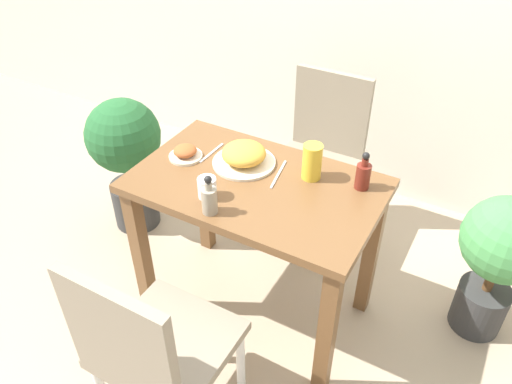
{
  "coord_description": "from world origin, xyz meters",
  "views": [
    {
      "loc": [
        0.78,
        -1.39,
        1.91
      ],
      "look_at": [
        0.0,
        0.0,
        0.69
      ],
      "focal_mm": 35.0,
      "sensor_mm": 36.0,
      "label": 1
    }
  ],
  "objects_px": {
    "side_plate": "(185,153)",
    "condiment_bottle": "(363,175)",
    "chair_near": "(151,348)",
    "potted_plant_left": "(126,152)",
    "juice_glass": "(312,162)",
    "sauce_bottle": "(209,199)",
    "food_plate": "(244,155)",
    "potted_plant_right": "(501,254)",
    "chair_far": "(321,151)",
    "drink_cup": "(207,188)"
  },
  "relations": [
    {
      "from": "chair_near",
      "to": "potted_plant_right",
      "type": "bearing_deg",
      "value": -130.37
    },
    {
      "from": "drink_cup",
      "to": "sauce_bottle",
      "type": "bearing_deg",
      "value": -50.75
    },
    {
      "from": "juice_glass",
      "to": "condiment_bottle",
      "type": "bearing_deg",
      "value": 9.51
    },
    {
      "from": "food_plate",
      "to": "juice_glass",
      "type": "distance_m",
      "value": 0.29
    },
    {
      "from": "side_plate",
      "to": "potted_plant_left",
      "type": "xyz_separation_m",
      "value": [
        -0.56,
        0.21,
        -0.29
      ]
    },
    {
      "from": "sauce_bottle",
      "to": "condiment_bottle",
      "type": "distance_m",
      "value": 0.6
    },
    {
      "from": "juice_glass",
      "to": "sauce_bottle",
      "type": "bearing_deg",
      "value": -121.34
    },
    {
      "from": "juice_glass",
      "to": "chair_near",
      "type": "bearing_deg",
      "value": -102.04
    },
    {
      "from": "juice_glass",
      "to": "condiment_bottle",
      "type": "xyz_separation_m",
      "value": [
        0.2,
        0.03,
        -0.01
      ]
    },
    {
      "from": "chair_near",
      "to": "chair_far",
      "type": "relative_size",
      "value": 1.0
    },
    {
      "from": "potted_plant_right",
      "to": "juice_glass",
      "type": "bearing_deg",
      "value": -160.34
    },
    {
      "from": "food_plate",
      "to": "drink_cup",
      "type": "height_order",
      "value": "food_plate"
    },
    {
      "from": "potted_plant_right",
      "to": "sauce_bottle",
      "type": "bearing_deg",
      "value": -146.72
    },
    {
      "from": "potted_plant_left",
      "to": "chair_near",
      "type": "bearing_deg",
      "value": -45.15
    },
    {
      "from": "chair_far",
      "to": "juice_glass",
      "type": "xyz_separation_m",
      "value": [
        0.17,
        -0.54,
        0.3
      ]
    },
    {
      "from": "food_plate",
      "to": "potted_plant_left",
      "type": "bearing_deg",
      "value": 170.89
    },
    {
      "from": "sauce_bottle",
      "to": "potted_plant_right",
      "type": "relative_size",
      "value": 0.22
    },
    {
      "from": "food_plate",
      "to": "potted_plant_left",
      "type": "xyz_separation_m",
      "value": [
        -0.8,
        0.13,
        -0.31
      ]
    },
    {
      "from": "chair_near",
      "to": "food_plate",
      "type": "bearing_deg",
      "value": -82.39
    },
    {
      "from": "chair_near",
      "to": "side_plate",
      "type": "height_order",
      "value": "chair_near"
    },
    {
      "from": "sauce_bottle",
      "to": "potted_plant_right",
      "type": "distance_m",
      "value": 1.24
    },
    {
      "from": "chair_near",
      "to": "sauce_bottle",
      "type": "bearing_deg",
      "value": -83.26
    },
    {
      "from": "chair_near",
      "to": "potted_plant_left",
      "type": "relative_size",
      "value": 1.17
    },
    {
      "from": "side_plate",
      "to": "juice_glass",
      "type": "distance_m",
      "value": 0.54
    },
    {
      "from": "side_plate",
      "to": "potted_plant_right",
      "type": "xyz_separation_m",
      "value": [
        1.28,
        0.4,
        -0.32
      ]
    },
    {
      "from": "side_plate",
      "to": "condiment_bottle",
      "type": "height_order",
      "value": "condiment_bottle"
    },
    {
      "from": "condiment_bottle",
      "to": "drink_cup",
      "type": "bearing_deg",
      "value": -145.18
    },
    {
      "from": "chair_far",
      "to": "juice_glass",
      "type": "relative_size",
      "value": 6.1
    },
    {
      "from": "chair_near",
      "to": "juice_glass",
      "type": "bearing_deg",
      "value": -102.04
    },
    {
      "from": "potted_plant_right",
      "to": "condiment_bottle",
      "type": "bearing_deg",
      "value": -157.0
    },
    {
      "from": "food_plate",
      "to": "juice_glass",
      "type": "xyz_separation_m",
      "value": [
        0.28,
        0.05,
        0.03
      ]
    },
    {
      "from": "chair_far",
      "to": "sauce_bottle",
      "type": "bearing_deg",
      "value": -93.67
    },
    {
      "from": "side_plate",
      "to": "potted_plant_right",
      "type": "height_order",
      "value": "side_plate"
    },
    {
      "from": "chair_near",
      "to": "juice_glass",
      "type": "relative_size",
      "value": 6.1
    },
    {
      "from": "sauce_bottle",
      "to": "potted_plant_left",
      "type": "xyz_separation_m",
      "value": [
        -0.86,
        0.46,
        -0.33
      ]
    },
    {
      "from": "chair_near",
      "to": "chair_far",
      "type": "xyz_separation_m",
      "value": [
        0.01,
        1.37,
        0.0
      ]
    },
    {
      "from": "sauce_bottle",
      "to": "potted_plant_left",
      "type": "height_order",
      "value": "sauce_bottle"
    },
    {
      "from": "chair_far",
      "to": "sauce_bottle",
      "type": "distance_m",
      "value": 0.97
    },
    {
      "from": "chair_far",
      "to": "potted_plant_right",
      "type": "xyz_separation_m",
      "value": [
        0.93,
        -0.27,
        -0.07
      ]
    },
    {
      "from": "side_plate",
      "to": "sauce_bottle",
      "type": "distance_m",
      "value": 0.39
    },
    {
      "from": "drink_cup",
      "to": "juice_glass",
      "type": "relative_size",
      "value": 0.56
    },
    {
      "from": "chair_far",
      "to": "condiment_bottle",
      "type": "bearing_deg",
      "value": -53.85
    },
    {
      "from": "chair_near",
      "to": "potted_plant_left",
      "type": "bearing_deg",
      "value": -45.15
    },
    {
      "from": "side_plate",
      "to": "potted_plant_right",
      "type": "bearing_deg",
      "value": 17.28
    },
    {
      "from": "drink_cup",
      "to": "potted_plant_left",
      "type": "relative_size",
      "value": 0.11
    },
    {
      "from": "condiment_bottle",
      "to": "potted_plant_left",
      "type": "xyz_separation_m",
      "value": [
        -1.29,
        0.05,
        -0.33
      ]
    },
    {
      "from": "juice_glass",
      "to": "chair_far",
      "type": "bearing_deg",
      "value": 107.62
    },
    {
      "from": "food_plate",
      "to": "sauce_bottle",
      "type": "bearing_deg",
      "value": -81.21
    },
    {
      "from": "side_plate",
      "to": "juice_glass",
      "type": "bearing_deg",
      "value": 13.7
    },
    {
      "from": "sauce_bottle",
      "to": "condiment_bottle",
      "type": "height_order",
      "value": "same"
    }
  ]
}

